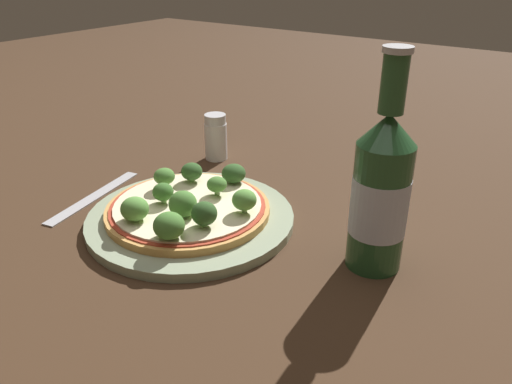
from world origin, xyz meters
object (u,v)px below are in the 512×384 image
(beer_bottle, at_px, (381,192))
(fork, at_px, (94,196))
(pepper_shaker, at_px, (216,137))
(pizza, at_px, (188,208))

(beer_bottle, height_order, fork, beer_bottle)
(beer_bottle, xyz_separation_m, pepper_shaker, (-0.34, 0.14, -0.05))
(beer_bottle, relative_size, pepper_shaker, 3.12)
(pizza, xyz_separation_m, fork, (-0.16, -0.03, -0.02))
(pizza, height_order, fork, pizza)
(beer_bottle, bearing_deg, fork, -169.30)
(pizza, relative_size, pepper_shaker, 2.74)
(pepper_shaker, bearing_deg, fork, -102.67)
(pepper_shaker, bearing_deg, beer_bottle, -22.40)
(beer_bottle, relative_size, fork, 1.32)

